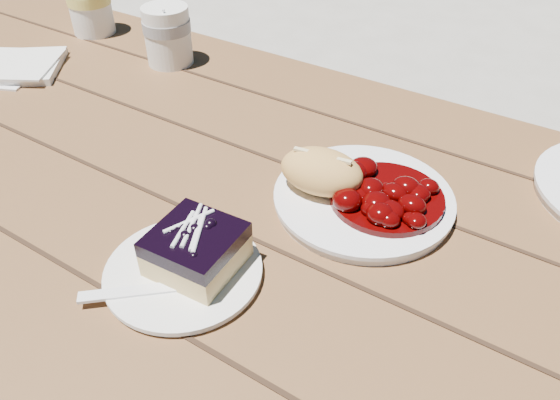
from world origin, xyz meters
The scene contains 10 objects.
picnic_table centered at (0.00, 0.00, 0.59)m, with size 2.00×1.55×0.75m.
main_plate centered at (0.16, 0.06, 0.76)m, with size 0.23×0.23×0.02m, color white.
goulash_stew centered at (0.19, 0.06, 0.79)m, with size 0.15×0.15×0.04m, color #450202, non-canonical shape.
bread_roll centered at (0.11, 0.04, 0.80)m, with size 0.11×0.08×0.06m, color #DCA354.
dessert_plate centered at (0.05, -0.17, 0.76)m, with size 0.18×0.18×0.01m, color white.
blueberry_cake centered at (0.06, -0.16, 0.79)m, with size 0.10×0.10×0.05m.
fork_dessert centered at (0.03, -0.23, 0.76)m, with size 0.03×0.16×0.01m, color white, non-canonical shape.
coffee_cup centered at (-0.35, 0.25, 0.81)m, with size 0.09×0.09×0.11m, color white.
napkin_stack centered at (-0.58, 0.07, 0.76)m, with size 0.15×0.15×0.01m, color white.
second_cup centered at (-0.60, 0.28, 0.81)m, with size 0.09×0.09×0.11m, color white.
Camera 1 is at (0.38, -0.48, 1.22)m, focal length 35.00 mm.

